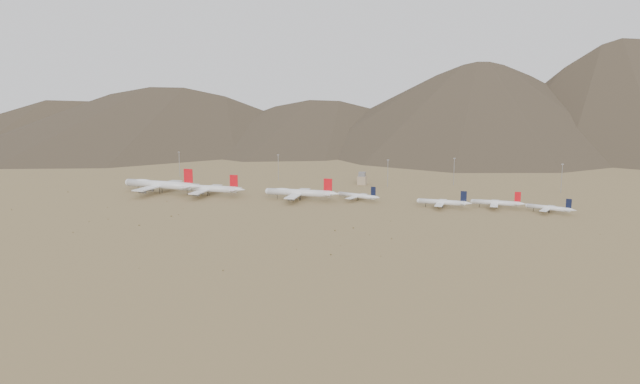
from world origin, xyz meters
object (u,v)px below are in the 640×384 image
(widebody_west, at_px, (160,184))
(control_tower, at_px, (362,179))
(widebody_centre, at_px, (207,188))
(widebody_east, at_px, (299,192))
(narrowbody_a, at_px, (358,196))
(narrowbody_b, at_px, (443,202))

(widebody_west, relative_size, control_tower, 6.50)
(widebody_centre, relative_size, control_tower, 5.39)
(widebody_east, height_order, control_tower, widebody_east)
(narrowbody_a, bearing_deg, narrowbody_b, 8.45)
(widebody_centre, distance_m, narrowbody_a, 129.55)
(narrowbody_a, distance_m, control_tower, 82.75)
(narrowbody_a, bearing_deg, control_tower, 117.12)
(narrowbody_a, distance_m, narrowbody_b, 70.67)
(narrowbody_b, height_order, control_tower, narrowbody_b)
(widebody_east, bearing_deg, narrowbody_b, -1.36)
(widebody_centre, relative_size, narrowbody_b, 1.51)
(widebody_centre, relative_size, widebody_east, 1.01)
(narrowbody_a, relative_size, control_tower, 3.19)
(narrowbody_a, relative_size, narrowbody_b, 0.90)
(widebody_west, xyz_separation_m, narrowbody_a, (174.13, 16.78, -3.77))
(narrowbody_a, xyz_separation_m, control_tower, (-15.45, 81.29, 1.10))
(narrowbody_a, bearing_deg, widebody_centre, -156.60)
(widebody_west, bearing_deg, widebody_east, 6.36)
(widebody_east, bearing_deg, widebody_west, 179.63)
(widebody_west, relative_size, narrowbody_a, 2.03)
(widebody_west, height_order, narrowbody_a, widebody_west)
(widebody_west, bearing_deg, narrowbody_b, 5.89)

